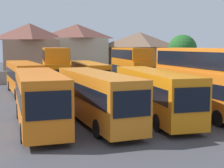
{
  "coord_description": "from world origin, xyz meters",
  "views": [
    {
      "loc": [
        -8.03,
        -21.75,
        5.26
      ],
      "look_at": [
        0.0,
        3.0,
        2.25
      ],
      "focal_mm": 53.3,
      "sensor_mm": 36.0,
      "label": 1
    }
  ],
  "objects_px": {
    "bus_8": "(131,66)",
    "tree_left_of_lot": "(182,49)",
    "bus_5": "(23,76)",
    "house_terrace_right": "(77,50)",
    "bus_7": "(88,75)",
    "bus_3": "(154,91)",
    "bus_1": "(39,97)",
    "bus_4": "(204,78)",
    "bus_6": "(55,68)",
    "bus_2": "(96,94)",
    "house_terrace_far_right": "(140,53)",
    "house_terrace_centre": "(30,50)"
  },
  "relations": [
    {
      "from": "bus_2",
      "to": "house_terrace_right",
      "type": "bearing_deg",
      "value": 166.34
    },
    {
      "from": "tree_left_of_lot",
      "to": "bus_7",
      "type": "bearing_deg",
      "value": -154.7
    },
    {
      "from": "bus_4",
      "to": "bus_5",
      "type": "xyz_separation_m",
      "value": [
        -12.33,
        15.64,
        -0.89
      ]
    },
    {
      "from": "bus_6",
      "to": "tree_left_of_lot",
      "type": "distance_m",
      "value": 22.47
    },
    {
      "from": "bus_8",
      "to": "house_terrace_far_right",
      "type": "xyz_separation_m",
      "value": [
        8.81,
        18.33,
        1.1
      ]
    },
    {
      "from": "bus_1",
      "to": "house_terrace_right",
      "type": "bearing_deg",
      "value": 164.36
    },
    {
      "from": "bus_4",
      "to": "house_terrace_right",
      "type": "bearing_deg",
      "value": -177.88
    },
    {
      "from": "bus_8",
      "to": "tree_left_of_lot",
      "type": "relative_size",
      "value": 1.53
    },
    {
      "from": "bus_4",
      "to": "bus_6",
      "type": "relative_size",
      "value": 1.01
    },
    {
      "from": "bus_2",
      "to": "bus_8",
      "type": "height_order",
      "value": "bus_8"
    },
    {
      "from": "bus_8",
      "to": "house_terrace_right",
      "type": "distance_m",
      "value": 19.37
    },
    {
      "from": "bus_5",
      "to": "bus_6",
      "type": "height_order",
      "value": "bus_6"
    },
    {
      "from": "bus_3",
      "to": "tree_left_of_lot",
      "type": "height_order",
      "value": "tree_left_of_lot"
    },
    {
      "from": "house_terrace_right",
      "to": "bus_1",
      "type": "bearing_deg",
      "value": -105.94
    },
    {
      "from": "bus_2",
      "to": "bus_4",
      "type": "bearing_deg",
      "value": 86.71
    },
    {
      "from": "bus_7",
      "to": "bus_8",
      "type": "height_order",
      "value": "bus_8"
    },
    {
      "from": "bus_5",
      "to": "bus_7",
      "type": "relative_size",
      "value": 1.03
    },
    {
      "from": "bus_7",
      "to": "bus_1",
      "type": "bearing_deg",
      "value": -21.91
    },
    {
      "from": "bus_6",
      "to": "bus_2",
      "type": "bearing_deg",
      "value": 6.67
    },
    {
      "from": "bus_3",
      "to": "bus_5",
      "type": "xyz_separation_m",
      "value": [
        -8.29,
        15.53,
        -0.01
      ]
    },
    {
      "from": "house_terrace_centre",
      "to": "house_terrace_right",
      "type": "height_order",
      "value": "house_terrace_right"
    },
    {
      "from": "bus_1",
      "to": "bus_3",
      "type": "distance_m",
      "value": 8.19
    },
    {
      "from": "bus_7",
      "to": "tree_left_of_lot",
      "type": "xyz_separation_m",
      "value": [
        16.92,
        8.0,
        2.84
      ]
    },
    {
      "from": "tree_left_of_lot",
      "to": "bus_3",
      "type": "bearing_deg",
      "value": -123.73
    },
    {
      "from": "bus_1",
      "to": "house_terrace_far_right",
      "type": "xyz_separation_m",
      "value": [
        21.34,
        34.32,
        1.89
      ]
    },
    {
      "from": "bus_2",
      "to": "house_terrace_far_right",
      "type": "height_order",
      "value": "house_terrace_far_right"
    },
    {
      "from": "bus_3",
      "to": "house_terrace_right",
      "type": "distance_m",
      "value": 35.03
    },
    {
      "from": "bus_5",
      "to": "bus_1",
      "type": "bearing_deg",
      "value": -3.78
    },
    {
      "from": "bus_1",
      "to": "bus_2",
      "type": "bearing_deg",
      "value": 91.61
    },
    {
      "from": "bus_8",
      "to": "tree_left_of_lot",
      "type": "height_order",
      "value": "tree_left_of_lot"
    },
    {
      "from": "bus_4",
      "to": "bus_6",
      "type": "bearing_deg",
      "value": -151.96
    },
    {
      "from": "bus_3",
      "to": "bus_1",
      "type": "bearing_deg",
      "value": -84.59
    },
    {
      "from": "bus_1",
      "to": "bus_5",
      "type": "xyz_separation_m",
      "value": [
        -0.1,
        15.77,
        -0.06
      ]
    },
    {
      "from": "bus_3",
      "to": "bus_6",
      "type": "xyz_separation_m",
      "value": [
        -4.85,
        15.6,
        0.86
      ]
    },
    {
      "from": "bus_6",
      "to": "bus_8",
      "type": "bearing_deg",
      "value": 95.94
    },
    {
      "from": "bus_6",
      "to": "bus_7",
      "type": "relative_size",
      "value": 0.93
    },
    {
      "from": "bus_2",
      "to": "bus_5",
      "type": "height_order",
      "value": "bus_2"
    },
    {
      "from": "bus_2",
      "to": "bus_7",
      "type": "relative_size",
      "value": 1.01
    },
    {
      "from": "bus_7",
      "to": "house_terrace_centre",
      "type": "xyz_separation_m",
      "value": [
        -5.25,
        17.27,
        2.6
      ]
    },
    {
      "from": "bus_5",
      "to": "house_terrace_right",
      "type": "relative_size",
      "value": 1.26
    },
    {
      "from": "house_terrace_right",
      "to": "tree_left_of_lot",
      "type": "distance_m",
      "value": 17.88
    },
    {
      "from": "bus_7",
      "to": "tree_left_of_lot",
      "type": "distance_m",
      "value": 18.92
    },
    {
      "from": "bus_8",
      "to": "tree_left_of_lot",
      "type": "bearing_deg",
      "value": 129.81
    },
    {
      "from": "bus_1",
      "to": "house_terrace_right",
      "type": "relative_size",
      "value": 1.09
    },
    {
      "from": "bus_1",
      "to": "bus_3",
      "type": "bearing_deg",
      "value": 91.93
    },
    {
      "from": "bus_3",
      "to": "house_terrace_centre",
      "type": "height_order",
      "value": "house_terrace_centre"
    },
    {
      "from": "house_terrace_far_right",
      "to": "bus_7",
      "type": "bearing_deg",
      "value": -127.81
    },
    {
      "from": "bus_1",
      "to": "house_terrace_right",
      "type": "xyz_separation_m",
      "value": [
        10.03,
        35.12,
        2.53
      ]
    },
    {
      "from": "bus_8",
      "to": "house_terrace_right",
      "type": "bearing_deg",
      "value": -167.78
    },
    {
      "from": "bus_1",
      "to": "bus_2",
      "type": "height_order",
      "value": "bus_1"
    }
  ]
}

